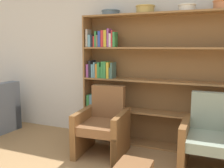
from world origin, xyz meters
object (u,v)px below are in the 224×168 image
object	(u,v)px
bowl_sage	(224,4)
armchair_cushioned	(210,139)
armchair_leather	(103,125)
bookshelf	(148,81)
bowl_copper	(111,12)
bowl_brass	(145,9)
bowl_terracotta	(187,7)

from	to	relation	value
bowl_sage	armchair_cushioned	bearing A→B (deg)	-96.91
bowl_sage	armchair_leather	size ratio (longest dim) A/B	0.29
bookshelf	armchair_leather	distance (m)	0.93
bowl_copper	bowl_sage	size ratio (longest dim) A/B	1.05
bookshelf	armchair_leather	size ratio (longest dim) A/B	2.63
bowl_sage	bookshelf	bearing A→B (deg)	178.55
bowl_brass	bowl_terracotta	distance (m)	0.58
armchair_cushioned	bowl_copper	bearing A→B (deg)	-19.81
bowl_terracotta	bowl_copper	bearing A→B (deg)	180.00
bowl_brass	armchair_cushioned	distance (m)	1.95
bowl_terracotta	armchair_cushioned	size ratio (longest dim) A/B	0.26
bowl_copper	bowl_terracotta	size ratio (longest dim) A/B	1.18
bowl_copper	armchair_leather	size ratio (longest dim) A/B	0.30
bowl_terracotta	bowl_sage	bearing A→B (deg)	0.00
bowl_brass	bowl_terracotta	xyz separation A→B (m)	(0.58, 0.00, -0.01)
bookshelf	bowl_brass	bearing A→B (deg)	-153.69
bowl_copper	bowl_sage	distance (m)	1.56
armchair_cushioned	armchair_leather	bearing A→B (deg)	-0.39
bowl_terracotta	bowl_sage	size ratio (longest dim) A/B	0.89
bowl_brass	armchair_cushioned	size ratio (longest dim) A/B	0.30
bowl_sage	bowl_brass	bearing A→B (deg)	180.00
bookshelf	bowl_sage	xyz separation A→B (m)	(0.97, -0.02, 1.04)
bowl_copper	bowl_terracotta	world-z (taller)	bowl_terracotta
bowl_brass	bowl_sage	distance (m)	1.02
bowl_copper	bowl_brass	bearing A→B (deg)	0.00
bowl_brass	armchair_leather	xyz separation A→B (m)	(-0.43, -0.53, -1.61)
bowl_copper	bowl_sage	xyz separation A→B (m)	(1.56, 0.00, 0.02)
bookshelf	armchair_cushioned	size ratio (longest dim) A/B	2.63
bookshelf	bowl_brass	size ratio (longest dim) A/B	8.63
armchair_cushioned	bookshelf	bearing A→B (deg)	-31.62
bowl_copper	armchair_leather	xyz separation A→B (m)	(0.11, -0.53, -1.59)
bowl_sage	armchair_cushioned	world-z (taller)	bowl_sage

